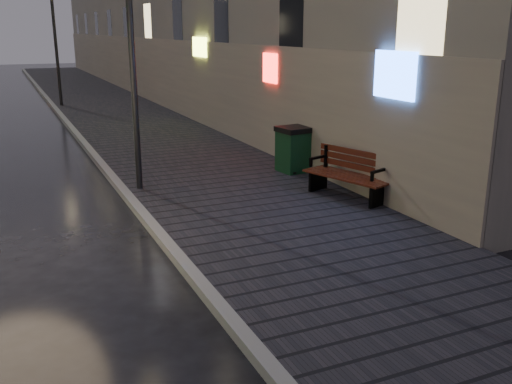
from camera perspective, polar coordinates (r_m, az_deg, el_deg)
ground at (r=7.52m, az=-14.87°, el=-13.64°), size 120.00×120.00×0.00m
sidewalk at (r=28.15m, az=-14.46°, el=8.24°), size 4.60×58.00×0.15m
curb at (r=27.85m, az=-19.36°, el=7.76°), size 0.20×58.00×0.15m
lamp_near at (r=12.81m, az=-12.40°, el=14.94°), size 0.36×0.36×5.28m
lamp_far at (r=28.64m, az=-19.49°, el=14.84°), size 0.36×0.36×5.28m
bench at (r=12.36m, az=9.36°, el=1.79°), size 1.25×2.10×1.02m
trash_bin at (r=14.46m, az=3.81°, el=4.32°), size 0.84×0.84×1.14m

